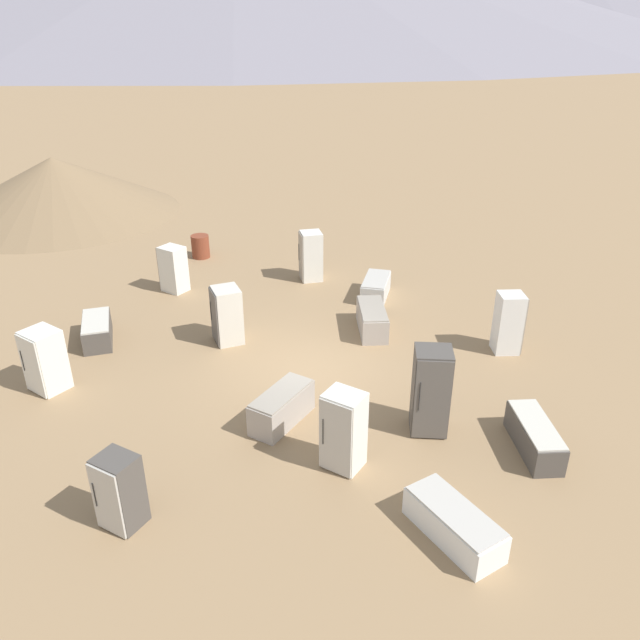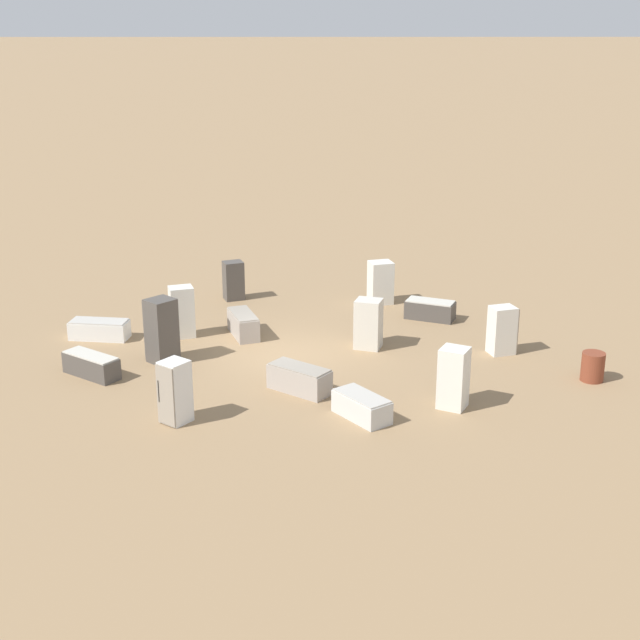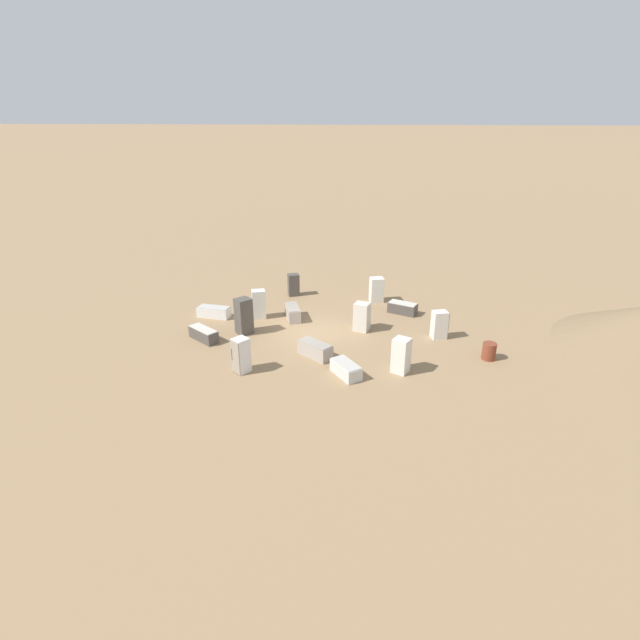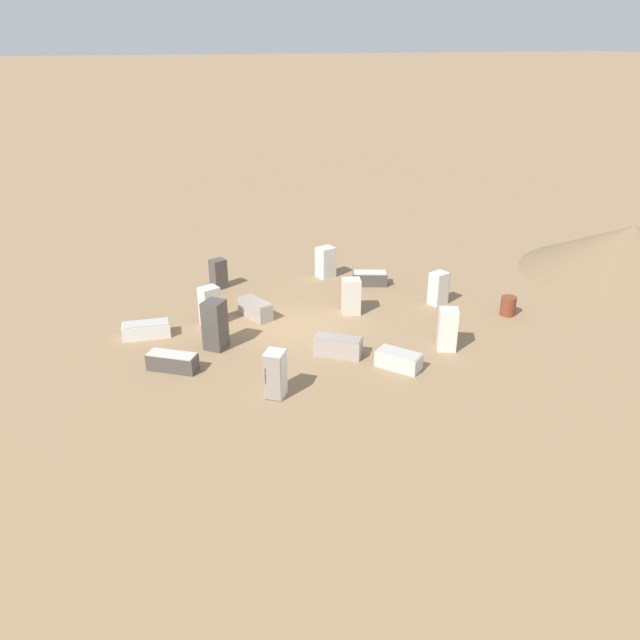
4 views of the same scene
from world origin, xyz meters
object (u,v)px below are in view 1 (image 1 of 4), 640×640
discarded_fridge_0 (119,491)px  discarded_fridge_1 (311,256)px  discarded_fridge_6 (282,407)px  discarded_fridge_2 (227,315)px  discarded_fridge_7 (431,391)px  discarded_fridge_8 (509,323)px  discarded_fridge_5 (173,269)px  discarded_fridge_4 (376,287)px  discarded_fridge_13 (97,330)px  discarded_fridge_12 (45,360)px  discarded_fridge_9 (534,436)px  discarded_fridge_11 (343,431)px  rusty_barrel (200,246)px  discarded_fridge_3 (372,319)px  discarded_fridge_10 (454,523)px

discarded_fridge_0 → discarded_fridge_1: 11.63m
discarded_fridge_0 → discarded_fridge_6: bearing=-101.4°
discarded_fridge_2 → discarded_fridge_7: size_ratio=0.80×
discarded_fridge_2 → discarded_fridge_8: bearing=-116.4°
discarded_fridge_0 → discarded_fridge_5: discarded_fridge_5 is taller
discarded_fridge_4 → discarded_fridge_13: (-7.92, 2.76, 0.01)m
discarded_fridge_2 → discarded_fridge_12: size_ratio=1.02×
discarded_fridge_9 → discarded_fridge_11: size_ratio=1.10×
discarded_fridge_12 → discarded_fridge_1: bearing=-97.0°
discarded_fridge_6 → discarded_fridge_9: size_ratio=0.98×
discarded_fridge_11 → rusty_barrel: 12.69m
discarded_fridge_6 → discarded_fridge_11: bearing=-17.3°
discarded_fridge_6 → discarded_fridge_11: size_ratio=1.08×
discarded_fridge_6 → discarded_fridge_3: bearing=93.5°
discarded_fridge_2 → discarded_fridge_7: (1.12, -6.21, 0.19)m
discarded_fridge_0 → discarded_fridge_3: (8.53, 2.50, -0.35)m
discarded_fridge_0 → discarded_fridge_4: bearing=-88.7°
discarded_fridge_2 → rusty_barrel: (2.74, 6.18, -0.36)m
discarded_fridge_11 → rusty_barrel: discarded_fridge_11 is taller
discarded_fridge_4 → discarded_fridge_6: 7.20m
discarded_fridge_9 → discarded_fridge_12: size_ratio=1.19×
discarded_fridge_8 → discarded_fridge_13: discarded_fridge_8 is taller
discarded_fridge_12 → discarded_fridge_10: bearing=-173.1°
discarded_fridge_4 → discarded_fridge_8: size_ratio=1.05×
rusty_barrel → discarded_fridge_3: bearing=-85.2°
discarded_fridge_3 → discarded_fridge_5: (-2.89, 6.15, 0.38)m
discarded_fridge_5 → discarded_fridge_10: discarded_fridge_5 is taller
discarded_fridge_2 → discarded_fridge_0: bearing=149.9°
discarded_fridge_2 → discarded_fridge_13: 3.60m
discarded_fridge_3 → discarded_fridge_12: 8.51m
discarded_fridge_4 → discarded_fridge_9: (-2.91, -7.59, 0.01)m
discarded_fridge_0 → discarded_fridge_11: 4.22m
discarded_fridge_10 → discarded_fridge_4: bearing=-119.1°
discarded_fridge_6 → discarded_fridge_12: bearing=-162.2°
discarded_fridge_10 → discarded_fridge_11: size_ratio=1.16×
discarded_fridge_11 → rusty_barrel: (3.82, 12.09, -0.42)m
discarded_fridge_9 → discarded_fridge_11: (-3.34, 2.15, 0.51)m
discarded_fridge_2 → discarded_fridge_11: bearing=-172.5°
discarded_fridge_3 → discarded_fridge_9: (-1.17, -5.97, -0.04)m
discarded_fridge_7 → discarded_fridge_9: (1.14, -1.86, -0.65)m
discarded_fridge_0 → discarded_fridge_12: (0.51, 5.31, 0.06)m
discarded_fridge_11 → rusty_barrel: size_ratio=2.00×
discarded_fridge_9 → discarded_fridge_10: (-3.16, -0.48, -0.02)m
discarded_fridge_8 → discarded_fridge_12: (-9.95, 5.92, -0.06)m
discarded_fridge_4 → discarded_fridge_13: 8.39m
discarded_fridge_1 → discarded_fridge_4: (0.66, -2.44, -0.51)m
discarded_fridge_6 → discarded_fridge_10: (0.23, -4.59, -0.08)m
discarded_fridge_1 → discarded_fridge_10: discarded_fridge_1 is taller
discarded_fridge_1 → rusty_barrel: (-1.78, 4.22, -0.41)m
discarded_fridge_9 → discarded_fridge_10: bearing=45.0°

